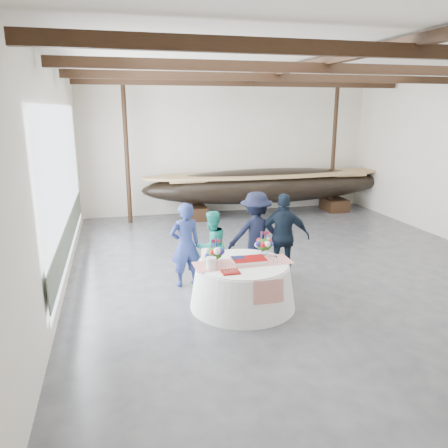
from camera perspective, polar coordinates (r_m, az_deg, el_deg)
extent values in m
cube|color=#3D3D42|center=(10.20, 9.33, -5.64)|extent=(10.00, 12.00, 0.01)
cube|color=silver|center=(15.30, 0.68, 10.02)|extent=(10.00, 0.02, 4.50)
cube|color=silver|center=(8.90, -21.20, 5.55)|extent=(0.02, 12.00, 4.50)
cube|color=white|center=(9.62, 10.51, 20.37)|extent=(10.00, 12.00, 0.01)
cube|color=black|center=(6.57, 23.88, 19.93)|extent=(9.80, 0.12, 0.18)
cube|color=black|center=(8.70, 13.30, 19.20)|extent=(9.80, 0.12, 0.18)
cube|color=black|center=(10.98, 7.05, 18.47)|extent=(9.80, 0.12, 0.18)
cube|color=black|center=(13.34, 3.01, 17.89)|extent=(9.80, 0.12, 0.18)
cube|color=black|center=(9.61, 10.48, 19.66)|extent=(0.15, 11.76, 0.15)
cylinder|color=black|center=(13.90, -12.60, 9.19)|extent=(0.14, 0.14, 4.50)
cylinder|color=black|center=(15.75, 14.14, 9.72)|extent=(0.14, 0.14, 4.50)
cube|color=silver|center=(9.91, -20.13, 5.04)|extent=(0.02, 7.00, 3.20)
cube|color=#596654|center=(10.14, -19.53, -1.09)|extent=(0.02, 7.00, 0.60)
cube|color=black|center=(14.45, -3.86, 1.50)|extent=(0.74, 0.95, 0.42)
cube|color=black|center=(16.12, 14.22, 2.48)|extent=(0.74, 0.95, 0.42)
ellipsoid|color=black|center=(14.94, 5.75, 5.01)|extent=(8.47, 1.69, 1.16)
cube|color=#9E7A4C|center=(14.89, 5.78, 6.22)|extent=(6.78, 1.11, 0.06)
cone|color=white|center=(8.09, 2.45, -7.97)|extent=(1.94, 1.94, 0.80)
cylinder|color=white|center=(7.94, 2.48, -5.24)|extent=(1.64, 1.64, 0.04)
cube|color=red|center=(7.93, 2.48, -5.08)|extent=(1.80, 0.58, 0.01)
cube|color=white|center=(7.94, 3.30, -4.82)|extent=(0.60, 0.40, 0.07)
cylinder|color=white|center=(7.61, -1.69, -5.14)|extent=(0.18, 0.18, 0.21)
cylinder|color=white|center=(8.05, -2.35, -4.02)|extent=(0.18, 0.18, 0.21)
cube|color=maroon|center=(7.46, 0.85, -6.28)|extent=(0.30, 0.24, 0.03)
cone|color=silver|center=(7.98, 6.71, -4.61)|extent=(0.09, 0.09, 0.12)
imported|color=navy|center=(8.85, -5.08, -2.73)|extent=(0.70, 0.53, 1.74)
imported|color=teal|center=(9.17, -1.64, -2.85)|extent=(0.90, 0.82, 1.49)
imported|color=black|center=(9.37, 4.19, -1.37)|extent=(1.24, 0.76, 1.85)
imported|color=black|center=(9.28, 7.79, -1.64)|extent=(1.17, 0.78, 1.84)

